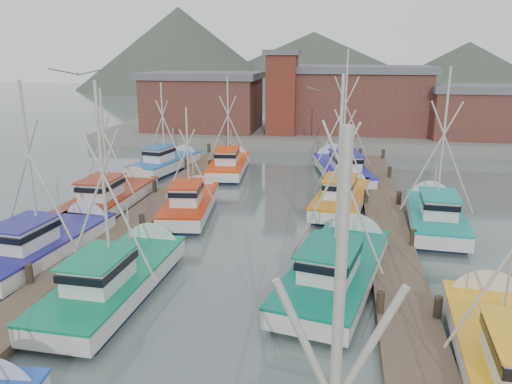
% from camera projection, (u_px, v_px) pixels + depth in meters
% --- Properties ---
extents(ground, '(260.00, 260.00, 0.00)m').
position_uv_depth(ground, '(231.00, 285.00, 21.16)').
color(ground, '#546561').
rests_on(ground, ground).
extents(dock_left, '(2.30, 46.00, 1.50)m').
position_uv_depth(dock_left, '(118.00, 237.00, 26.10)').
color(dock_left, brown).
rests_on(dock_left, ground).
extents(dock_right, '(2.30, 46.00, 1.50)m').
position_uv_depth(dock_right, '(393.00, 255.00, 23.78)').
color(dock_right, brown).
rests_on(dock_right, ground).
extents(quay, '(44.00, 16.00, 1.20)m').
position_uv_depth(quay, '(303.00, 134.00, 56.08)').
color(quay, gray).
rests_on(quay, ground).
extents(shed_left, '(12.72, 8.48, 6.20)m').
position_uv_depth(shed_left, '(203.00, 101.00, 55.00)').
color(shed_left, brown).
rests_on(shed_left, quay).
extents(shed_center, '(14.84, 9.54, 6.90)m').
position_uv_depth(shed_center, '(360.00, 98.00, 53.97)').
color(shed_center, brown).
rests_on(shed_center, quay).
extents(shed_right, '(8.48, 6.36, 5.20)m').
position_uv_depth(shed_right, '(473.00, 111.00, 49.53)').
color(shed_right, brown).
rests_on(shed_right, quay).
extents(lookout_tower, '(3.60, 3.60, 8.50)m').
position_uv_depth(lookout_tower, '(282.00, 92.00, 51.28)').
color(lookout_tower, maroon).
rests_on(lookout_tower, quay).
extents(distant_hills, '(175.00, 140.00, 42.00)m').
position_uv_depth(distant_hills, '(283.00, 87.00, 139.50)').
color(distant_hills, '#444E41').
rests_on(distant_hills, ground).
extents(boat_4, '(3.78, 9.37, 9.38)m').
position_uv_depth(boat_4, '(120.00, 277.00, 20.36)').
color(boat_4, '#101E36').
rests_on(boat_4, ground).
extents(boat_5, '(5.03, 10.37, 9.68)m').
position_uv_depth(boat_5, '(339.00, 267.00, 21.29)').
color(boat_5, '#101E36').
rests_on(boat_5, ground).
extents(boat_6, '(3.78, 9.29, 9.18)m').
position_uv_depth(boat_6, '(50.00, 243.00, 24.01)').
color(boat_6, '#101E36').
rests_on(boat_6, ground).
extents(boat_7, '(4.00, 9.66, 9.82)m').
position_uv_depth(boat_7, '(508.00, 353.00, 15.23)').
color(boat_7, '#101E36').
rests_on(boat_7, ground).
extents(boat_8, '(3.44, 8.40, 7.14)m').
position_uv_depth(boat_8, '(192.00, 203.00, 30.36)').
color(boat_8, '#101E36').
rests_on(boat_8, ground).
extents(boat_9, '(3.81, 9.13, 8.50)m').
position_uv_depth(boat_9, '(342.00, 196.00, 31.74)').
color(boat_9, '#101E36').
rests_on(boat_9, ground).
extents(boat_10, '(3.50, 9.36, 8.31)m').
position_uv_depth(boat_10, '(114.00, 196.00, 31.68)').
color(boat_10, '#101E36').
rests_on(boat_10, ground).
extents(boat_11, '(3.87, 9.05, 9.61)m').
position_uv_depth(boat_11, '(434.00, 214.00, 28.27)').
color(boat_11, '#101E36').
rests_on(boat_11, ground).
extents(boat_12, '(3.39, 8.66, 8.48)m').
position_uv_depth(boat_12, '(230.00, 164.00, 40.70)').
color(boat_12, '#101E36').
rests_on(boat_12, ground).
extents(boat_13, '(5.03, 10.41, 10.67)m').
position_uv_depth(boat_13, '(341.00, 168.00, 39.37)').
color(boat_13, '#101E36').
rests_on(boat_13, ground).
extents(boat_14, '(4.02, 8.47, 7.86)m').
position_uv_depth(boat_14, '(169.00, 162.00, 41.39)').
color(boat_14, '#101E36').
rests_on(boat_14, ground).
extents(gull_near, '(1.53, 0.66, 0.24)m').
position_uv_depth(gull_near, '(78.00, 73.00, 13.00)').
color(gull_near, gray).
rests_on(gull_near, ground).
extents(gull_far, '(1.49, 0.65, 0.24)m').
position_uv_depth(gull_far, '(321.00, 89.00, 23.32)').
color(gull_far, gray).
rests_on(gull_far, ground).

